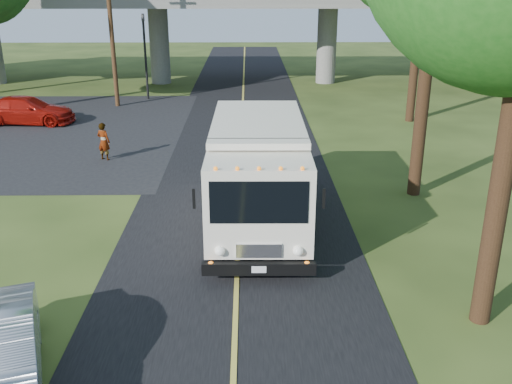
{
  "coord_description": "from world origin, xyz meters",
  "views": [
    {
      "loc": [
        0.3,
        -9.93,
        7.23
      ],
      "look_at": [
        0.52,
        5.0,
        1.6
      ],
      "focal_mm": 40.0,
      "sensor_mm": 36.0,
      "label": 1
    }
  ],
  "objects_px": {
    "step_van": "(258,172)",
    "utility_pole": "(111,27)",
    "red_sedan": "(27,110)",
    "pedestrian": "(104,141)",
    "traffic_signal": "(145,48)"
  },
  "relations": [
    {
      "from": "step_van",
      "to": "red_sedan",
      "type": "height_order",
      "value": "step_van"
    },
    {
      "from": "utility_pole",
      "to": "red_sedan",
      "type": "height_order",
      "value": "utility_pole"
    },
    {
      "from": "traffic_signal",
      "to": "pedestrian",
      "type": "distance_m",
      "value": 13.02
    },
    {
      "from": "step_van",
      "to": "utility_pole",
      "type": "bearing_deg",
      "value": 115.28
    },
    {
      "from": "traffic_signal",
      "to": "red_sedan",
      "type": "distance_m",
      "value": 8.57
    },
    {
      "from": "traffic_signal",
      "to": "utility_pole",
      "type": "bearing_deg",
      "value": -126.87
    },
    {
      "from": "traffic_signal",
      "to": "step_van",
      "type": "bearing_deg",
      "value": -71.4
    },
    {
      "from": "traffic_signal",
      "to": "red_sedan",
      "type": "xyz_separation_m",
      "value": [
        -5.27,
        -6.28,
        -2.49
      ]
    },
    {
      "from": "utility_pole",
      "to": "pedestrian",
      "type": "height_order",
      "value": "utility_pole"
    },
    {
      "from": "utility_pole",
      "to": "pedestrian",
      "type": "bearing_deg",
      "value": -80.74
    },
    {
      "from": "red_sedan",
      "to": "pedestrian",
      "type": "height_order",
      "value": "pedestrian"
    },
    {
      "from": "red_sedan",
      "to": "pedestrian",
      "type": "distance_m",
      "value": 8.54
    },
    {
      "from": "utility_pole",
      "to": "step_van",
      "type": "height_order",
      "value": "utility_pole"
    },
    {
      "from": "utility_pole",
      "to": "red_sedan",
      "type": "bearing_deg",
      "value": -131.38
    },
    {
      "from": "utility_pole",
      "to": "red_sedan",
      "type": "distance_m",
      "value": 6.91
    }
  ]
}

